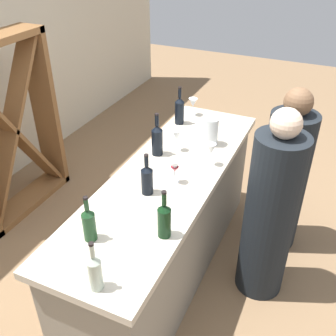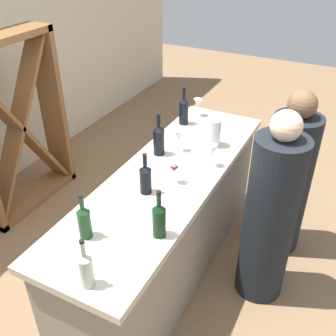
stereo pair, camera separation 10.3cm
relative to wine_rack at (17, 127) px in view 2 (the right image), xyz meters
name	(u,v)px [view 2 (the right image)]	position (x,y,z in m)	size (l,w,h in m)	color
ground_plane	(168,267)	(-0.20, -1.65, -0.82)	(12.00, 12.00, 0.00)	#846647
bar_counter	(168,224)	(-0.20, -1.65, -0.35)	(2.28, 0.68, 0.92)	gray
wine_rack	(17,127)	(0.00, 0.00, 0.00)	(1.02, 0.28, 1.64)	brown
wine_bottle_leftmost_clear_pale	(86,269)	(-1.24, -1.75, 0.21)	(0.07, 0.07, 0.29)	#B7C6B2
wine_bottle_second_left_olive_green	(84,221)	(-0.97, -1.53, 0.21)	(0.07, 0.07, 0.29)	#193D1E
wine_bottle_center_dark_green	(159,219)	(-0.77, -1.89, 0.22)	(0.08, 0.08, 0.30)	black
wine_bottle_second_right_near_black	(146,178)	(-0.45, -1.62, 0.21)	(0.08, 0.08, 0.29)	black
wine_bottle_rightmost_near_black	(159,139)	(0.02, -1.46, 0.23)	(0.08, 0.08, 0.33)	black
wine_bottle_far_right_near_black	(184,110)	(0.57, -1.41, 0.23)	(0.08, 0.08, 0.33)	black
wine_glass_near_left	(212,151)	(0.04, -1.88, 0.22)	(0.07, 0.07, 0.17)	white
wine_glass_near_center	(174,168)	(-0.27, -1.73, 0.22)	(0.06, 0.06, 0.17)	white
wine_glass_near_right	(179,136)	(0.13, -1.57, 0.22)	(0.07, 0.07, 0.17)	white
wine_glass_far_left	(198,103)	(0.77, -1.45, 0.22)	(0.08, 0.08, 0.16)	white
water_pitcher	(214,133)	(0.33, -1.78, 0.21)	(0.11, 0.11, 0.22)	silver
person_left_guest	(269,218)	(-0.05, -2.36, -0.14)	(0.43, 0.43, 1.49)	black
person_center_guest	(287,181)	(0.51, -2.36, -0.17)	(0.43, 0.43, 1.42)	black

